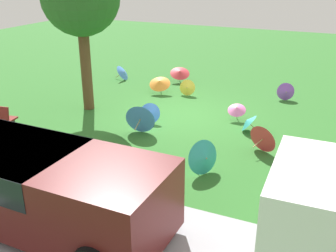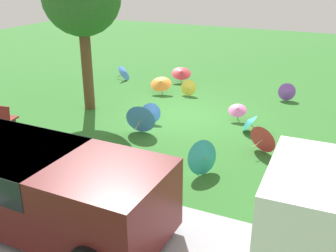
{
  "view_description": "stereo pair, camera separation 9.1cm",
  "coord_description": "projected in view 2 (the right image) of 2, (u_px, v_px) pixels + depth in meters",
  "views": [
    {
      "loc": [
        -4.65,
        11.51,
        4.67
      ],
      "look_at": [
        -0.55,
        2.41,
        0.6
      ],
      "focal_mm": 42.54,
      "sensor_mm": 36.0,
      "label": 1
    },
    {
      "loc": [
        -4.74,
        11.47,
        4.67
      ],
      "look_at": [
        -0.55,
        2.41,
        0.6
      ],
      "focal_mm": 42.54,
      "sensor_mm": 36.0,
      "label": 2
    }
  ],
  "objects": [
    {
      "name": "ground",
      "position": [
        183.0,
        115.0,
        13.24
      ],
      "size": [
        40.0,
        40.0,
        0.0
      ],
      "primitive_type": "plane",
      "color": "#2D6B28"
    },
    {
      "name": "road_strip",
      "position": [
        41.0,
        233.0,
        7.44
      ],
      "size": [
        40.0,
        3.88,
        0.01
      ],
      "primitive_type": "cube",
      "color": "#9E9EA3",
      "rests_on": "ground"
    },
    {
      "name": "van_dark",
      "position": [
        41.0,
        183.0,
        7.38
      ],
      "size": [
        4.63,
        2.19,
        1.53
      ],
      "color": "#591919",
      "rests_on": "ground"
    },
    {
      "name": "parasol_yellow_0",
      "position": [
        188.0,
        88.0,
        15.16
      ],
      "size": [
        0.63,
        0.58,
        0.61
      ],
      "color": "tan",
      "rests_on": "ground"
    },
    {
      "name": "parasol_teal_0",
      "position": [
        204.0,
        158.0,
        9.38
      ],
      "size": [
        0.85,
        0.89,
        0.86
      ],
      "color": "tan",
      "rests_on": "ground"
    },
    {
      "name": "parasol_red_0",
      "position": [
        264.0,
        138.0,
        10.52
      ],
      "size": [
        0.85,
        0.75,
        0.79
      ],
      "color": "tan",
      "rests_on": "ground"
    },
    {
      "name": "parasol_blue_0",
      "position": [
        125.0,
        72.0,
        17.24
      ],
      "size": [
        0.67,
        0.77,
        0.64
      ],
      "color": "tan",
      "rests_on": "ground"
    },
    {
      "name": "parasol_teal_2",
      "position": [
        248.0,
        122.0,
        11.83
      ],
      "size": [
        0.65,
        0.66,
        0.59
      ],
      "color": "tan",
      "rests_on": "ground"
    },
    {
      "name": "parasol_red_1",
      "position": [
        181.0,
        72.0,
        16.8
      ],
      "size": [
        1.09,
        1.08,
        0.67
      ],
      "color": "tan",
      "rests_on": "ground"
    },
    {
      "name": "parasol_orange_1",
      "position": [
        161.0,
        82.0,
        15.3
      ],
      "size": [
        0.98,
        0.97,
        0.71
      ],
      "color": "tan",
      "rests_on": "ground"
    },
    {
      "name": "parasol_blue_3",
      "position": [
        141.0,
        118.0,
        11.75
      ],
      "size": [
        0.94,
        0.84,
        0.9
      ],
      "color": "tan",
      "rests_on": "ground"
    },
    {
      "name": "parasol_purple_1",
      "position": [
        287.0,
        92.0,
        14.55
      ],
      "size": [
        0.69,
        0.7,
        0.65
      ],
      "color": "tan",
      "rests_on": "ground"
    },
    {
      "name": "parasol_pink_0",
      "position": [
        237.0,
        109.0,
        12.66
      ],
      "size": [
        0.65,
        0.64,
        0.58
      ],
      "color": "tan",
      "rests_on": "ground"
    },
    {
      "name": "parasol_blue_4",
      "position": [
        150.0,
        113.0,
        12.51
      ],
      "size": [
        0.73,
        0.68,
        0.64
      ],
      "color": "tan",
      "rests_on": "ground"
    }
  ]
}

